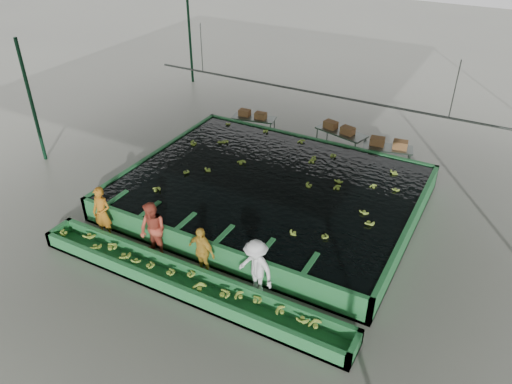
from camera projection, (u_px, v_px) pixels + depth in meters
The scene contains 21 objects.
ground at pixel (249, 224), 16.81m from camera, with size 80.00×80.00×0.00m, color slate.
shed_roof at pixel (248, 81), 14.15m from camera, with size 20.00×22.00×0.04m, color gray.
shed_posts at pixel (248, 159), 15.48m from camera, with size 20.00×22.00×5.00m, color black, non-canonical shape.
flotation_tank at pixel (269, 192), 17.69m from camera, with size 10.00×8.00×0.90m, color #2A7C3E, non-canonical shape.
tank_water at pixel (270, 182), 17.47m from camera, with size 9.70×7.70×0.00m, color black.
sorting_trough at pixel (186, 283), 14.00m from camera, with size 10.00×1.00×0.50m, color #2A7C3E, non-canonical shape.
cableway_rail at pixel (313, 92), 18.94m from camera, with size 0.08×0.08×14.00m, color #59605B.
rail_hanger_left at pixel (202, 48), 20.43m from camera, with size 0.04×0.04×2.00m, color #59605B.
rail_hanger_right at pixel (455, 90), 16.38m from camera, with size 0.04×0.04×2.00m, color #59605B.
worker_a at pixel (102, 213), 15.77m from camera, with size 0.66×0.43×1.81m, color #C4741C.
worker_b at pixel (153, 231), 14.93m from camera, with size 0.91×0.71×1.87m, color #BF4A35.
worker_c at pixel (201, 251), 14.29m from camera, with size 0.96×0.40×1.63m, color gold.
worker_d at pixel (256, 268), 13.52m from camera, with size 1.17×0.67×1.81m, color white.
packing_table_left at pixel (254, 126), 22.45m from camera, with size 1.91×0.77×0.87m, color #59605B, non-canonical shape.
packing_table_mid at pixel (340, 142), 20.98m from camera, with size 2.15×0.86×0.98m, color #59605B, non-canonical shape.
packing_table_right at pixel (386, 157), 19.94m from camera, with size 1.93×0.77×0.88m, color #59605B, non-canonical shape.
box_stack_left at pixel (253, 117), 22.25m from camera, with size 1.28×0.35×0.28m, color brown, non-canonical shape.
box_stack_mid at pixel (339, 131), 20.76m from camera, with size 1.40×0.39×0.30m, color brown, non-canonical shape.
box_stack_right at pixel (388, 146), 19.77m from camera, with size 1.45×0.40×0.31m, color brown, non-canonical shape.
floating_bananas at pixel (280, 172), 18.07m from camera, with size 9.27×6.32×0.13m, color #95B839, non-canonical shape.
trough_bananas at pixel (186, 279), 13.92m from camera, with size 9.51×0.63×0.13m, color #95B839, non-canonical shape.
Camera 1 is at (6.75, -11.89, 9.84)m, focal length 35.00 mm.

